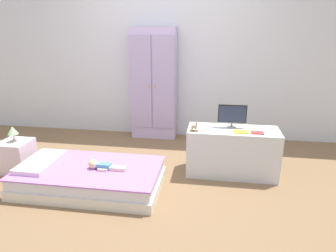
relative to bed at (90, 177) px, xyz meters
name	(u,v)px	position (x,y,z in m)	size (l,w,h in m)	color
ground_plane	(142,181)	(0.50, 0.22, -0.12)	(10.00, 10.00, 0.02)	brown
back_wall	(165,46)	(0.50, 1.79, 1.24)	(6.40, 0.05, 2.70)	silver
bed	(90,177)	(0.00, 0.00, 0.00)	(1.47, 0.81, 0.23)	silver
pillow	(41,162)	(-0.54, 0.00, 0.14)	(0.31, 0.58, 0.05)	silver
doll	(100,165)	(0.12, -0.02, 0.15)	(0.39, 0.13, 0.10)	#4C84C6
nightstand	(17,156)	(-1.00, 0.25, 0.07)	(0.33, 0.33, 0.36)	silver
table_lamp	(13,131)	(-1.00, 0.25, 0.37)	(0.12, 0.12, 0.18)	#B7B2AD
wardrobe	(154,84)	(0.35, 1.63, 0.70)	(0.66, 0.27, 1.62)	silver
tv_stand	(232,152)	(1.47, 0.55, 0.15)	(1.00, 0.41, 0.54)	silver
tv_monitor	(232,114)	(1.45, 0.62, 0.57)	(0.31, 0.10, 0.26)	#99999E
rocking_horse_toy	(195,127)	(1.05, 0.42, 0.47)	(0.09, 0.04, 0.11)	#8E6642
book_yellow	(241,132)	(1.54, 0.46, 0.43)	(0.16, 0.10, 0.01)	gold
book_red	(257,133)	(1.71, 0.46, 0.43)	(0.13, 0.10, 0.01)	#CC3838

